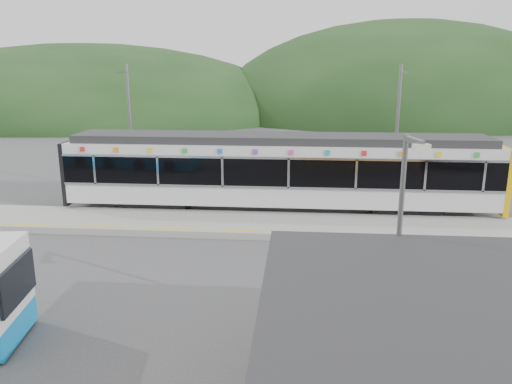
{
  "coord_description": "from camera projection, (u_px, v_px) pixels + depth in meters",
  "views": [
    {
      "loc": [
        2.02,
        -17.43,
        6.89
      ],
      "look_at": [
        0.42,
        1.0,
        2.21
      ],
      "focal_mm": 35.0,
      "sensor_mm": 36.0,
      "label": 1
    }
  ],
  "objects": [
    {
      "name": "station_shelter",
      "position": [
        512.0,
        367.0,
        9.11
      ],
      "size": [
        9.2,
        6.2,
        3.0
      ],
      "color": "olive",
      "rests_on": "ground"
    },
    {
      "name": "ground",
      "position": [
        243.0,
        255.0,
        18.7
      ],
      "size": [
        120.0,
        120.0,
        0.0
      ],
      "primitive_type": "plane",
      "color": "#4C4C4F",
      "rests_on": "ground"
    },
    {
      "name": "hills",
      "position": [
        387.0,
        218.0,
        23.28
      ],
      "size": [
        146.0,
        149.0,
        26.0
      ],
      "color": "#1E3D19",
      "rests_on": "ground"
    },
    {
      "name": "catenary_mast_east",
      "position": [
        397.0,
        131.0,
        25.48
      ],
      "size": [
        0.18,
        1.8,
        7.0
      ],
      "color": "slate",
      "rests_on": "ground"
    },
    {
      "name": "lamp_post",
      "position": [
        401.0,
        227.0,
        11.67
      ],
      "size": [
        0.38,
        0.99,
        5.4
      ],
      "rotation": [
        0.0,
        0.0,
        0.2
      ],
      "color": "slate",
      "rests_on": "ground"
    },
    {
      "name": "yellow_line",
      "position": [
        248.0,
        231.0,
        20.55
      ],
      "size": [
        26.0,
        0.1,
        0.01
      ],
      "primitive_type": "cube",
      "color": "yellow",
      "rests_on": "platform"
    },
    {
      "name": "train",
      "position": [
        279.0,
        170.0,
        23.89
      ],
      "size": [
        20.44,
        3.01,
        3.74
      ],
      "color": "black",
      "rests_on": "ground"
    },
    {
      "name": "catenary_mast_west",
      "position": [
        130.0,
        129.0,
        26.66
      ],
      "size": [
        0.18,
        1.8,
        7.0
      ],
      "color": "slate",
      "rests_on": "ground"
    },
    {
      "name": "platform",
      "position": [
        251.0,
        225.0,
        21.85
      ],
      "size": [
        26.0,
        3.2,
        0.3
      ],
      "primitive_type": "cube",
      "color": "#9E9E99",
      "rests_on": "ground"
    }
  ]
}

